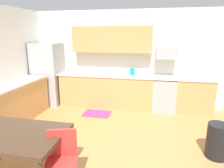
# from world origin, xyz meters

# --- Properties ---
(ground_plane) EXTENTS (12.00, 12.00, 0.00)m
(ground_plane) POSITION_xyz_m (0.00, 0.00, 0.00)
(ground_plane) COLOR #B77F47
(wall_back) EXTENTS (5.80, 0.10, 2.70)m
(wall_back) POSITION_xyz_m (0.00, 2.65, 1.35)
(wall_back) COLOR silver
(wall_back) RESTS_ON ground
(cabinet_run_back) EXTENTS (2.63, 0.60, 0.90)m
(cabinet_run_back) POSITION_xyz_m (-0.44, 2.30, 0.45)
(cabinet_run_back) COLOR tan
(cabinet_run_back) RESTS_ON ground
(cabinet_run_back_right) EXTENTS (0.92, 0.60, 0.90)m
(cabinet_run_back_right) POSITION_xyz_m (1.94, 2.30, 0.45)
(cabinet_run_back_right) COLOR tan
(cabinet_run_back_right) RESTS_ON ground
(cabinet_run_left) EXTENTS (0.60, 2.00, 0.90)m
(cabinet_run_left) POSITION_xyz_m (-2.30, 0.80, 0.45)
(cabinet_run_left) COLOR tan
(cabinet_run_left) RESTS_ON ground
(countertop_back) EXTENTS (4.80, 0.64, 0.04)m
(countertop_back) POSITION_xyz_m (0.00, 2.30, 0.92)
(countertop_back) COLOR beige
(countertop_back) RESTS_ON cabinet_run_back
(countertop_left) EXTENTS (0.64, 2.00, 0.04)m
(countertop_left) POSITION_xyz_m (-2.30, 0.80, 0.92)
(countertop_left) COLOR beige
(countertop_left) RESTS_ON cabinet_run_left
(upper_cabinets_back) EXTENTS (2.20, 0.34, 0.70)m
(upper_cabinets_back) POSITION_xyz_m (-0.30, 2.43, 1.90)
(upper_cabinets_back) COLOR tan
(refrigerator) EXTENTS (0.76, 0.70, 1.79)m
(refrigerator) POSITION_xyz_m (-2.18, 2.22, 0.90)
(refrigerator) COLOR #9EA0A5
(refrigerator) RESTS_ON ground
(oven_range) EXTENTS (0.60, 0.60, 0.91)m
(oven_range) POSITION_xyz_m (1.18, 2.30, 0.46)
(oven_range) COLOR #999BA0
(oven_range) RESTS_ON ground
(microwave) EXTENTS (0.54, 0.36, 0.32)m
(microwave) POSITION_xyz_m (1.18, 2.40, 1.57)
(microwave) COLOR #9EA0A5
(sink_basin) EXTENTS (0.48, 0.40, 0.14)m
(sink_basin) POSITION_xyz_m (-0.62, 2.30, 0.88)
(sink_basin) COLOR #A5A8AD
(sink_basin) RESTS_ON countertop_back
(sink_faucet) EXTENTS (0.02, 0.02, 0.24)m
(sink_faucet) POSITION_xyz_m (-0.62, 2.48, 1.04)
(sink_faucet) COLOR #B2B5BA
(sink_faucet) RESTS_ON countertop_back
(dining_table) EXTENTS (1.40, 0.90, 0.75)m
(dining_table) POSITION_xyz_m (-0.97, -0.95, 0.69)
(dining_table) COLOR #422D1E
(dining_table) RESTS_ON ground
(chair_near_table) EXTENTS (0.50, 0.50, 0.85)m
(chair_near_table) POSITION_xyz_m (-0.24, -1.01, 0.50)
(chair_near_table) COLOR red
(chair_near_table) RESTS_ON ground
(trash_bin) EXTENTS (0.36, 0.36, 0.60)m
(trash_bin) POSITION_xyz_m (1.97, 0.24, 0.30)
(trash_bin) COLOR black
(trash_bin) RESTS_ON ground
(floor_mat) EXTENTS (0.70, 0.50, 0.01)m
(floor_mat) POSITION_xyz_m (-0.54, 1.65, 0.01)
(floor_mat) COLOR #CC3372
(floor_mat) RESTS_ON ground
(kettle) EXTENTS (0.14, 0.14, 0.20)m
(kettle) POSITION_xyz_m (0.29, 2.35, 1.02)
(kettle) COLOR #198CBF
(kettle) RESTS_ON countertop_back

